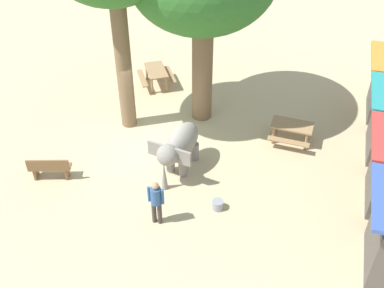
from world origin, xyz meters
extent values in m
plane|color=tan|center=(0.00, 0.00, 0.00)|extent=(60.00, 60.00, 0.00)
cylinder|color=gray|center=(0.99, 1.64, 0.34)|extent=(0.29, 0.29, 0.68)
cylinder|color=gray|center=(0.91, 1.17, 0.34)|extent=(0.29, 0.29, 0.68)
cylinder|color=gray|center=(0.06, 1.79, 0.34)|extent=(0.29, 0.29, 0.68)
cylinder|color=gray|center=(-0.01, 1.32, 0.34)|extent=(0.29, 0.29, 0.68)
ellipsoid|color=gray|center=(0.49, 1.48, 1.09)|extent=(1.82, 1.12, 1.02)
sphere|color=gray|center=(1.52, 1.31, 1.21)|extent=(0.72, 0.72, 0.72)
cone|color=gray|center=(1.79, 1.26, 0.57)|extent=(0.23, 0.23, 1.14)
cube|color=gray|center=(1.49, 1.80, 1.21)|extent=(0.18, 0.60, 0.54)
cube|color=gray|center=(1.34, 0.85, 1.21)|extent=(0.18, 0.60, 0.54)
cylinder|color=#3F3833|center=(3.27, 1.46, 0.41)|extent=(0.14, 0.14, 0.82)
cylinder|color=#3F3833|center=(3.27, 1.64, 0.41)|extent=(0.14, 0.14, 0.82)
cylinder|color=#33598C|center=(3.27, 1.55, 1.11)|extent=(0.32, 0.32, 0.58)
sphere|color=tan|center=(3.27, 1.55, 1.51)|extent=(0.22, 0.22, 0.22)
cylinder|color=#33598C|center=(3.27, 1.34, 1.12)|extent=(0.09, 0.09, 0.55)
cylinder|color=#33598C|center=(3.26, 1.76, 1.12)|extent=(0.09, 0.09, 0.55)
cylinder|color=brown|center=(-2.62, 1.27, 2.10)|extent=(0.78, 0.78, 4.20)
cylinder|color=brown|center=(-1.26, -1.29, 2.64)|extent=(0.58, 0.58, 5.27)
cube|color=brown|center=(2.39, -2.59, 0.45)|extent=(0.81, 1.46, 0.06)
cube|color=brown|center=(2.55, -2.54, 0.68)|extent=(0.48, 1.35, 0.40)
cube|color=brown|center=(2.55, -3.09, 0.21)|extent=(0.37, 0.19, 0.42)
cube|color=brown|center=(2.23, -2.09, 0.21)|extent=(0.37, 0.19, 0.42)
cube|color=#9E7A51|center=(-1.95, 4.90, 0.75)|extent=(0.85, 1.53, 0.06)
cylinder|color=#9E7A51|center=(-2.25, 5.51, 0.36)|extent=(0.10, 0.10, 0.72)
cylinder|color=#9E7A51|center=(-1.61, 5.49, 0.36)|extent=(0.10, 0.10, 0.72)
cylinder|color=#9E7A51|center=(-2.29, 4.31, 0.36)|extent=(0.10, 0.10, 0.72)
cylinder|color=#9E7A51|center=(-1.66, 4.29, 0.36)|extent=(0.10, 0.10, 0.72)
cube|color=#9E7A51|center=(-2.57, 4.92, 0.44)|extent=(0.29, 1.51, 0.05)
cube|color=#9E7A51|center=(-1.33, 4.88, 0.44)|extent=(0.29, 1.51, 0.05)
cube|color=#9E7A51|center=(-4.33, -1.28, 0.75)|extent=(1.70, 1.48, 0.06)
cylinder|color=#9E7A51|center=(-4.67, -1.87, 0.36)|extent=(0.10, 0.10, 0.72)
cylinder|color=#9E7A51|center=(-5.01, -1.33, 0.36)|extent=(0.10, 0.10, 0.72)
cylinder|color=#9E7A51|center=(-3.65, -1.23, 0.36)|extent=(0.10, 0.10, 0.72)
cylinder|color=#9E7A51|center=(-3.99, -0.69, 0.36)|extent=(0.10, 0.10, 0.72)
cube|color=#9E7A51|center=(-4.00, -1.80, 0.44)|extent=(1.40, 1.00, 0.05)
cube|color=#9E7A51|center=(-4.66, -0.75, 0.44)|extent=(1.40, 1.00, 0.05)
cylinder|color=gray|center=(-3.98, 7.72, 1.20)|extent=(0.10, 0.10, 2.40)
cylinder|color=gray|center=(-5.78, 7.72, 1.20)|extent=(0.10, 0.10, 2.40)
cylinder|color=gray|center=(-1.38, 7.72, 1.20)|extent=(0.10, 0.10, 2.40)
cylinder|color=gray|center=(-3.18, 7.72, 1.20)|extent=(0.10, 0.10, 2.40)
cylinder|color=gray|center=(1.22, 7.72, 1.20)|extent=(0.10, 0.10, 2.40)
cylinder|color=gray|center=(-0.58, 7.72, 1.20)|extent=(0.10, 0.10, 2.40)
cylinder|color=gray|center=(3.82, 7.72, 1.20)|extent=(0.10, 0.10, 2.40)
cylinder|color=gray|center=(2.02, 7.72, 1.20)|extent=(0.10, 0.10, 2.40)
cylinder|color=gray|center=(2.19, 3.17, 0.16)|extent=(0.36, 0.36, 0.32)
camera|label=1|loc=(12.27, 5.38, 10.69)|focal=43.51mm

